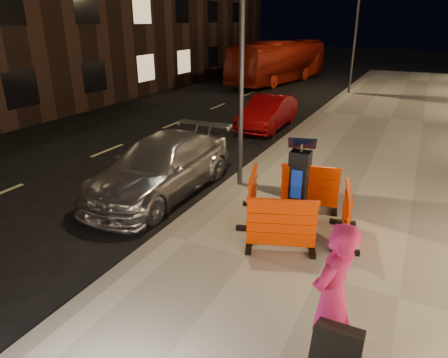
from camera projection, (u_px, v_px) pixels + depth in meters
The scene contains 14 objects.
ground_plane at pixel (165, 241), 7.80m from camera, with size 120.00×120.00×0.00m, color black.
sidewalk at pixel (317, 280), 6.53m from camera, with size 6.00×60.00×0.15m, color #99968B.
kerb at pixel (164, 238), 7.77m from camera, with size 0.30×60.00×0.15m, color slate.
parking_kiosk at pixel (298, 186), 7.70m from camera, with size 0.56×0.56×1.79m, color black.
barrier_front at pixel (281, 225), 7.06m from camera, with size 1.28×0.53×1.00m, color #E43600.
barrier_back at pixel (310, 188), 8.64m from camera, with size 1.28×0.53×1.00m, color #E43600.
barrier_kerbside at pixel (252, 196), 8.24m from camera, with size 1.28×0.53×1.00m, color #E43600.
barrier_bldgside at pixel (346, 214), 7.46m from camera, with size 1.28×0.53×1.00m, color #E43600.
car_silver at pixel (163, 192), 10.00m from camera, with size 1.92×4.71×1.37m, color silver.
car_red at pixel (267, 128), 15.91m from camera, with size 1.32×3.80×1.25m, color maroon.
bus_doubledecker at pixel (278, 82), 27.30m from camera, with size 2.28×9.74×2.71m, color #9B1C0E.
man at pixel (332, 296), 4.57m from camera, with size 0.68×0.45×1.88m, color #AC1855.
street_lamp_mid at pixel (242, 61), 9.01m from camera, with size 0.12×0.12×6.00m, color #3F3F44.
street_lamp_far at pixel (355, 37), 21.48m from camera, with size 0.12×0.12×6.00m, color #3F3F44.
Camera 1 is at (4.05, -5.56, 4.05)m, focal length 32.00 mm.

